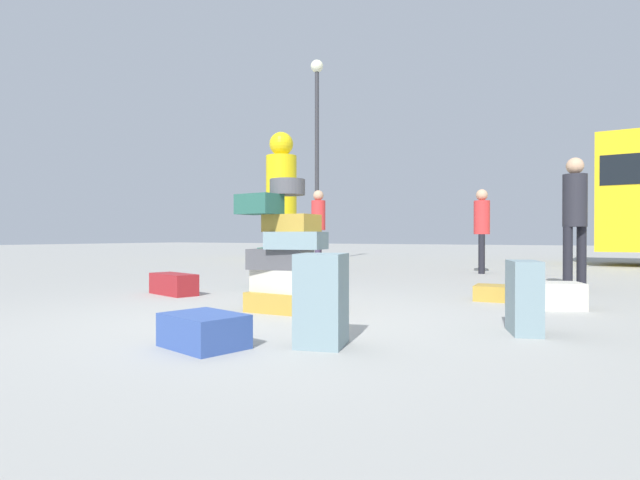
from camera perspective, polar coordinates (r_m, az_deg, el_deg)
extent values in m
plane|color=#9E9E99|center=(4.40, -5.58, -8.92)|extent=(80.00, 80.00, 0.00)
cube|color=#B28C33|center=(4.82, -3.85, -6.98)|extent=(0.67, 0.47, 0.19)
cube|color=beige|center=(4.82, -3.60, -4.59)|extent=(0.65, 0.49, 0.21)
cube|color=#4C4C51|center=(4.83, -4.50, -2.16)|extent=(0.60, 0.45, 0.19)
cube|color=gray|center=(4.69, -2.69, -0.06)|extent=(0.58, 0.45, 0.16)
cube|color=#B28C33|center=(4.81, -3.24, 1.90)|extent=(0.48, 0.34, 0.17)
cube|color=#26594C|center=(4.76, -6.92, 4.04)|extent=(0.42, 0.32, 0.19)
cylinder|color=#4C4C51|center=(4.84, -3.71, 5.99)|extent=(0.34, 0.34, 0.15)
cube|color=beige|center=(5.48, 24.36, -5.74)|extent=(0.72, 0.55, 0.26)
cube|color=gray|center=(3.30, 0.18, -6.77)|extent=(0.37, 0.41, 0.60)
cube|color=#26594C|center=(7.12, -5.87, -3.08)|extent=(0.34, 0.48, 0.56)
cube|color=#334F99|center=(3.37, -13.02, -9.96)|extent=(0.60, 0.51, 0.22)
cube|color=#B28C33|center=(5.94, 20.15, -5.70)|extent=(0.63, 0.41, 0.17)
cube|color=maroon|center=(6.43, -16.26, -4.82)|extent=(0.76, 0.49, 0.26)
cube|color=gray|center=(4.00, 22.11, -6.02)|extent=(0.31, 0.42, 0.54)
cylinder|color=black|center=(7.53, 27.51, -1.86)|extent=(0.12, 0.12, 0.84)
cylinder|color=black|center=(7.38, 26.26, -1.90)|extent=(0.12, 0.12, 0.84)
cylinder|color=#26262D|center=(7.46, 26.91, 4.01)|extent=(0.30, 0.30, 0.69)
sphere|color=tan|center=(7.50, 26.92, 7.49)|extent=(0.22, 0.22, 0.22)
cylinder|color=black|center=(10.27, 17.86, -1.48)|extent=(0.12, 0.12, 0.75)
cylinder|color=black|center=(10.05, 17.84, -1.52)|extent=(0.12, 0.12, 0.75)
cylinder|color=red|center=(10.16, 17.86, 2.45)|extent=(0.30, 0.30, 0.64)
sphere|color=tan|center=(10.19, 17.87, 4.88)|extent=(0.22, 0.22, 0.22)
cylinder|color=#3F334C|center=(10.84, -0.12, -1.12)|extent=(0.12, 0.12, 0.85)
cylinder|color=#3F334C|center=(10.62, -0.26, -1.15)|extent=(0.12, 0.12, 0.85)
cylinder|color=red|center=(10.74, -0.19, 2.81)|extent=(0.30, 0.30, 0.63)
sphere|color=tan|center=(10.77, -0.19, 5.07)|extent=(0.22, 0.22, 0.22)
cylinder|color=yellow|center=(16.60, -4.40, 3.75)|extent=(1.01, 1.01, 3.35)
sphere|color=yellow|center=(16.84, -4.41, 10.79)|extent=(0.78, 0.78, 0.78)
cube|color=#4C4C4C|center=(16.58, -4.40, -1.87)|extent=(1.41, 1.41, 0.10)
cylinder|color=#333338|center=(14.55, -0.35, 8.39)|extent=(0.12, 0.12, 5.46)
sphere|color=#F2F2CC|center=(15.21, -0.35, 19.09)|extent=(0.36, 0.36, 0.36)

